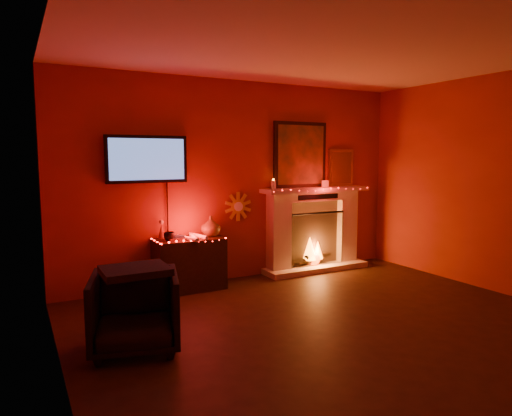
{
  "coord_description": "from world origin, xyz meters",
  "views": [
    {
      "loc": [
        -2.77,
        -3.11,
        1.69
      ],
      "look_at": [
        -0.19,
        1.7,
        1.07
      ],
      "focal_mm": 32.0,
      "sensor_mm": 36.0,
      "label": 1
    }
  ],
  "objects": [
    {
      "name": "fireplace",
      "position": [
        1.14,
        2.39,
        0.72
      ],
      "size": [
        1.72,
        0.4,
        2.18
      ],
      "color": "beige",
      "rests_on": "floor"
    },
    {
      "name": "console_table",
      "position": [
        -0.83,
        2.26,
        0.37
      ],
      "size": [
        0.87,
        0.52,
        0.92
      ],
      "color": "black",
      "rests_on": "floor"
    },
    {
      "name": "tv",
      "position": [
        -1.3,
        2.45,
        1.65
      ],
      "size": [
        1.0,
        0.07,
        1.24
      ],
      "color": "black",
      "rests_on": "room"
    },
    {
      "name": "sunburst_clock",
      "position": [
        -0.05,
        2.48,
        1.0
      ],
      "size": [
        0.4,
        0.03,
        0.4
      ],
      "color": "gold",
      "rests_on": "room"
    },
    {
      "name": "room",
      "position": [
        0.0,
        0.0,
        1.35
      ],
      "size": [
        5.0,
        5.0,
        5.0
      ],
      "color": "black",
      "rests_on": "ground"
    },
    {
      "name": "armchair",
      "position": [
        -1.88,
        0.77,
        0.34
      ],
      "size": [
        0.91,
        0.92,
        0.69
      ],
      "primitive_type": "imported",
      "rotation": [
        0.0,
        0.0,
        -0.26
      ],
      "color": "black",
      "rests_on": "floor"
    }
  ]
}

